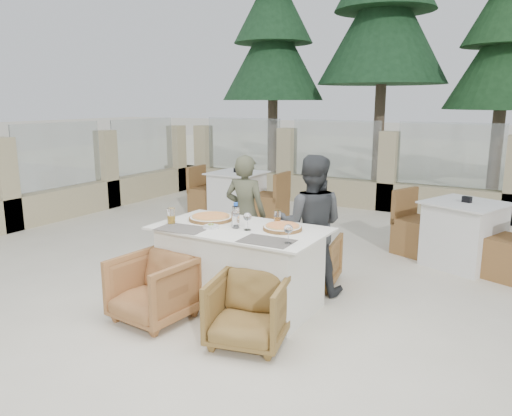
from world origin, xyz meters
The scene contains 27 objects.
ground centered at (0.00, 0.00, 0.00)m, with size 80.00×80.00×0.00m, color beige.
sand_patch centered at (0.00, 14.00, 0.01)m, with size 30.00×16.00×0.01m, color #F1EAC5.
perimeter_wall_far centered at (0.00, 4.80, 0.80)m, with size 10.00×0.34×1.60m, color tan, non-canonical shape.
perimeter_wall_left centered at (-4.50, 1.50, 0.80)m, with size 0.34×7.00×1.60m, color tan, non-canonical shape.
pine_far_left centered at (-3.50, 7.00, 2.75)m, with size 2.42×2.42×5.50m, color #1D4424.
pine_mid_left centered at (-1.00, 7.50, 3.25)m, with size 2.86×2.86×6.50m, color #1D4424.
pine_centre centered at (1.50, 7.20, 2.50)m, with size 2.20×2.20×5.00m, color #1E4622.
dining_table centered at (-0.02, -0.11, 0.39)m, with size 1.60×0.90×0.77m, color silver, non-canonical shape.
placemat_near_left centered at (-0.45, -0.42, 0.77)m, with size 0.45×0.30×0.00m, color #625C54.
placemat_near_right centered at (0.42, -0.39, 0.77)m, with size 0.45×0.30×0.00m, color #56514A.
pizza_left centered at (-0.42, 0.00, 0.80)m, with size 0.43×0.43×0.06m, color orange.
pizza_right centered at (0.37, 0.01, 0.79)m, with size 0.36×0.36×0.05m, color #E9511F.
water_bottle centered at (-0.04, -0.14, 0.89)m, with size 0.07×0.07×0.24m, color #B7D9F1.
wine_glass_centre centered at (-0.10, -0.07, 0.86)m, with size 0.08×0.08×0.18m, color silver, non-canonical shape.
wine_glass_near centered at (0.09, -0.16, 0.86)m, with size 0.08×0.08×0.18m, color white, non-canonical shape.
wine_glass_corner centered at (0.61, -0.36, 0.86)m, with size 0.08×0.08×0.18m, color white, non-canonical shape.
beer_glass_left centered at (-0.67, -0.31, 0.85)m, with size 0.08×0.08×0.15m, color gold.
beer_glass_right centered at (0.22, 0.20, 0.83)m, with size 0.06×0.06×0.13m, color orange.
olive_dish centered at (-0.23, -0.27, 0.79)m, with size 0.11×0.11×0.04m, color silver, non-canonical shape.
armchair_far_left centered at (-0.47, 0.89, 0.27)m, with size 0.57×0.59×0.53m, color brown.
armchair_far_right centered at (0.33, 0.75, 0.27)m, with size 0.58×0.60×0.54m, color olive.
armchair_near_left centered at (-0.51, -0.78, 0.29)m, with size 0.63×0.65×0.59m, color #9B6638.
armchair_near_right centered at (0.45, -0.73, 0.28)m, with size 0.59×0.61×0.56m, color brown.
diner_left centered at (-0.47, 0.73, 0.67)m, with size 0.49×0.32×1.35m, color #50523C.
diner_right centered at (0.41, 0.55, 0.71)m, with size 0.69×0.53×1.41m, color #373A3C.
bg_table_a centered at (-1.98, 2.94, 0.39)m, with size 1.64×0.82×0.77m, color silver, non-canonical shape.
bg_table_b centered at (1.64, 2.20, 0.39)m, with size 1.64×0.82×0.77m, color silver, non-canonical shape.
Camera 1 is at (2.37, -3.92, 1.93)m, focal length 35.00 mm.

